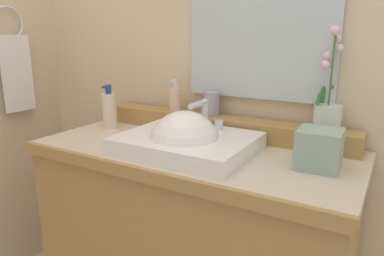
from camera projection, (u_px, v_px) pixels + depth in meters
wall_back at (239, 7)px, 1.51m from camera, size 2.93×0.20×2.70m
vanity_cabinet at (193, 246)px, 1.43m from camera, size 1.18×0.56×0.83m
back_ledge at (218, 125)px, 1.49m from camera, size 1.11×0.11×0.08m
sink_basin at (187, 146)px, 1.27m from camera, size 0.46×0.37×0.28m
soap_bar at (174, 122)px, 1.41m from camera, size 0.07×0.04×0.02m
potted_plant at (328, 107)px, 1.26m from camera, size 0.10×0.12×0.36m
soap_dispenser at (175, 99)px, 1.56m from camera, size 0.05×0.06×0.14m
tumbler_cup at (211, 103)px, 1.49m from camera, size 0.07×0.07×0.10m
lotion_bottle at (109, 110)px, 1.58m from camera, size 0.06×0.07×0.19m
tissue_box at (319, 149)px, 1.10m from camera, size 0.13×0.13×0.12m
mirror at (259, 38)px, 1.38m from camera, size 0.60×0.02×0.47m
towel_ring at (8, 23)px, 1.72m from camera, size 0.01×0.16×0.16m
hand_towel at (17, 74)px, 1.77m from camera, size 0.02×0.16×0.38m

